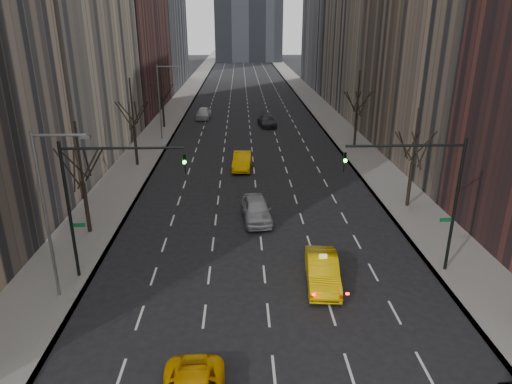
{
  "coord_description": "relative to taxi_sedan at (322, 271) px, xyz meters",
  "views": [
    {
      "loc": [
        -1.3,
        -11.47,
        14.01
      ],
      "look_at": [
        -0.33,
        16.51,
        3.5
      ],
      "focal_mm": 32.0,
      "sensor_mm": 36.0,
      "label": 1
    }
  ],
  "objects": [
    {
      "name": "sidewalk_right",
      "position": [
        9.03,
        59.12,
        -0.74
      ],
      "size": [
        4.5,
        320.0,
        0.15
      ],
      "primitive_type": "cube",
      "color": "slate",
      "rests_on": "ground"
    },
    {
      "name": "traffic_mast_right",
      "position": [
        5.89,
        1.11,
        4.67
      ],
      "size": [
        6.69,
        0.39,
        8.0
      ],
      "color": "black",
      "rests_on": "ground"
    },
    {
      "name": "tree_rw_b",
      "position": [
        8.78,
        11.12,
        2.91
      ],
      "size": [
        3.36,
        3.5,
        7.82
      ],
      "color": "black",
      "rests_on": "ground"
    },
    {
      "name": "tree_lw_c",
      "position": [
        -15.22,
        23.12,
        3.22
      ],
      "size": [
        3.36,
        3.5,
        8.74
      ],
      "color": "black",
      "rests_on": "ground"
    },
    {
      "name": "far_car_white",
      "position": [
        -10.14,
        47.17,
        0.04
      ],
      "size": [
        2.37,
        5.13,
        1.7
      ],
      "primitive_type": "imported",
      "rotation": [
        0.0,
        0.0,
        -0.07
      ],
      "color": "silver",
      "rests_on": "ground"
    },
    {
      "name": "far_taxi",
      "position": [
        -4.39,
        21.81,
        0.01
      ],
      "size": [
        2.09,
        5.11,
        1.65
      ],
      "primitive_type": "imported",
      "rotation": [
        0.0,
        0.0,
        -0.07
      ],
      "color": "#FFB405",
      "rests_on": "ground"
    },
    {
      "name": "tree_rw_c",
      "position": [
        8.78,
        29.12,
        3.22
      ],
      "size": [
        3.36,
        3.5,
        8.74
      ],
      "color": "black",
      "rests_on": "ground"
    },
    {
      "name": "sidewalk_left",
      "position": [
        -15.47,
        59.12,
        -0.74
      ],
      "size": [
        4.5,
        320.0,
        0.15
      ],
      "primitive_type": "cube",
      "color": "slate",
      "rests_on": "ground"
    },
    {
      "name": "tree_lw_b",
      "position": [
        -15.22,
        7.12,
        2.91
      ],
      "size": [
        3.36,
        3.5,
        7.82
      ],
      "color": "black",
      "rests_on": "ground"
    },
    {
      "name": "tree_lw_d",
      "position": [
        -15.22,
        41.12,
        2.75
      ],
      "size": [
        3.36,
        3.5,
        7.36
      ],
      "color": "black",
      "rests_on": "ground"
    },
    {
      "name": "taxi_sedan",
      "position": [
        0.0,
        0.0,
        0.0
      ],
      "size": [
        2.1,
        5.06,
        1.63
      ],
      "primitive_type": "imported",
      "rotation": [
        0.0,
        0.0,
        -0.08
      ],
      "color": "#ECB804",
      "rests_on": "ground"
    },
    {
      "name": "silver_sedan_ahead",
      "position": [
        -3.4,
        9.0,
        0.05
      ],
      "size": [
        2.47,
        5.21,
        1.72
      ],
      "primitive_type": "imported",
      "rotation": [
        0.0,
        0.0,
        0.09
      ],
      "color": "#A6A8AE",
      "rests_on": "ground"
    },
    {
      "name": "far_suv_grey",
      "position": [
        -0.78,
        41.71,
        -0.06
      ],
      "size": [
        2.75,
        5.39,
        1.5
      ],
      "primitive_type": "imported",
      "rotation": [
        0.0,
        0.0,
        0.13
      ],
      "color": "#313136",
      "rests_on": "ground"
    },
    {
      "name": "streetlight_far",
      "position": [
        -14.06,
        34.12,
        4.81
      ],
      "size": [
        2.83,
        0.22,
        9.0
      ],
      "color": "slate",
      "rests_on": "ground"
    },
    {
      "name": "traffic_mast_left",
      "position": [
        -12.33,
        1.11,
        4.67
      ],
      "size": [
        6.69,
        0.39,
        8.0
      ],
      "color": "black",
      "rests_on": "ground"
    },
    {
      "name": "streetlight_near",
      "position": [
        -14.06,
        -0.88,
        4.81
      ],
      "size": [
        2.83,
        0.22,
        9.0
      ],
      "color": "slate",
      "rests_on": "ground"
    }
  ]
}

